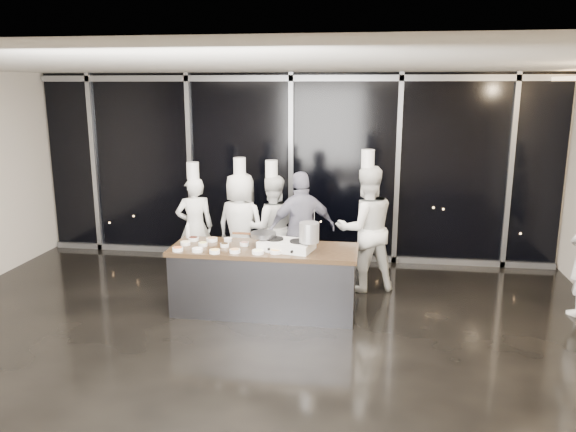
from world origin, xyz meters
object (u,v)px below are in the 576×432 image
at_px(frying_pan, 263,234).
at_px(guest, 302,230).
at_px(chef_center, 272,227).
at_px(chef_far_left, 195,226).
at_px(demo_counter, 264,280).
at_px(stock_pot, 309,232).
at_px(chef_right, 366,228).
at_px(stove, 287,245).
at_px(chef_left, 241,226).

distance_m(frying_pan, guest, 1.11).
bearing_deg(chef_center, chef_far_left, -13.81).
relative_size(demo_counter, stock_pot, 9.72).
relative_size(chef_far_left, chef_right, 0.88).
xyz_separation_m(demo_counter, chef_center, (-0.14, 1.37, 0.38)).
distance_m(chef_far_left, guest, 1.74).
height_order(frying_pan, chef_far_left, chef_far_left).
relative_size(demo_counter, chef_far_left, 1.34).
relative_size(stove, chef_left, 0.39).
bearing_deg(guest, chef_left, -37.66).
height_order(stock_pot, guest, guest).
bearing_deg(chef_center, guest, 130.78).
bearing_deg(chef_right, stove, 27.67).
distance_m(demo_counter, stock_pot, 0.95).
height_order(guest, chef_right, chef_right).
height_order(demo_counter, frying_pan, frying_pan).
height_order(chef_left, chef_center, chef_left).
bearing_deg(chef_far_left, guest, 147.77).
xyz_separation_m(demo_counter, stove, (0.31, -0.05, 0.51)).
relative_size(stove, stock_pot, 2.97).
bearing_deg(guest, frying_pan, 44.77).
bearing_deg(chef_far_left, stock_pot, 119.25).
relative_size(chef_far_left, guest, 1.04).
height_order(chef_center, chef_right, chef_right).
height_order(frying_pan, chef_left, chef_left).
relative_size(demo_counter, frying_pan, 4.04).
xyz_separation_m(stove, chef_left, (-0.93, 1.35, -0.11)).
bearing_deg(chef_center, stove, 89.49).
height_order(stove, guest, guest).
relative_size(chef_left, chef_right, 0.92).
relative_size(stock_pot, guest, 0.14).
height_order(stove, chef_right, chef_right).
relative_size(stock_pot, chef_far_left, 0.14).
relative_size(frying_pan, chef_far_left, 0.33).
relative_size(frying_pan, chef_left, 0.32).
distance_m(stove, chef_right, 1.52).
distance_m(stock_pot, guest, 1.25).
relative_size(demo_counter, chef_left, 1.28).
bearing_deg(chef_left, stock_pot, 147.59).
height_order(chef_far_left, chef_right, chef_right).
relative_size(frying_pan, stock_pot, 2.40).
bearing_deg(chef_right, frying_pan, 17.24).
relative_size(chef_center, chef_right, 0.90).
relative_size(frying_pan, chef_center, 0.32).
height_order(stove, chef_center, chef_center).
xyz_separation_m(stock_pot, chef_left, (-1.23, 1.43, -0.31)).
distance_m(chef_far_left, chef_left, 0.74).
xyz_separation_m(stove, stock_pot, (0.30, -0.08, 0.20)).
xyz_separation_m(demo_counter, guest, (0.37, 1.06, 0.43)).
xyz_separation_m(frying_pan, chef_center, (-0.12, 1.33, -0.23)).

